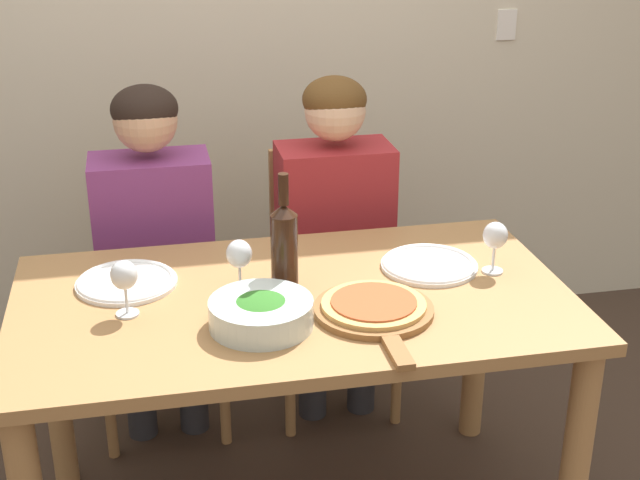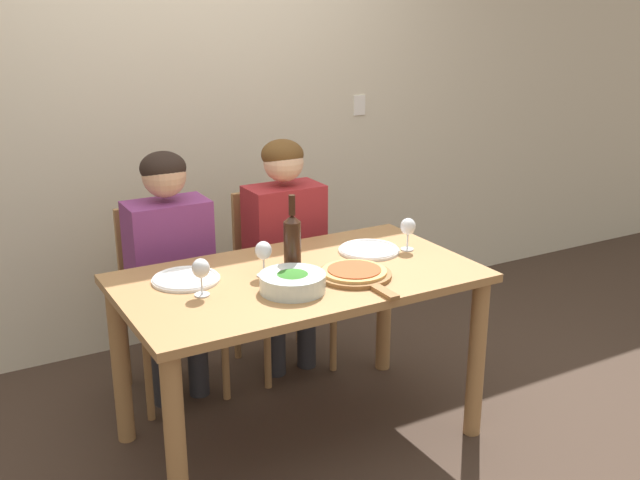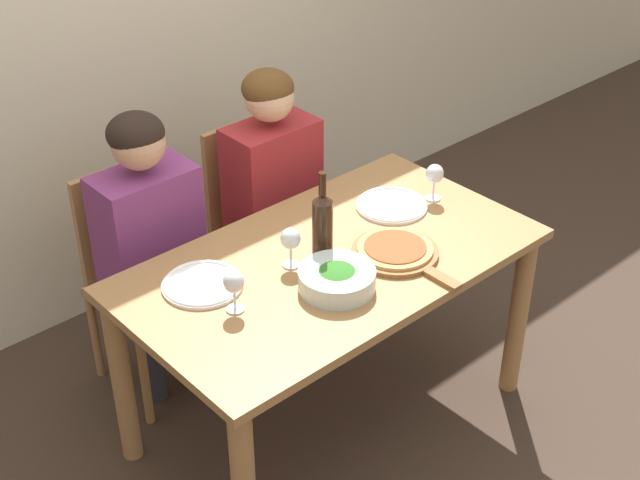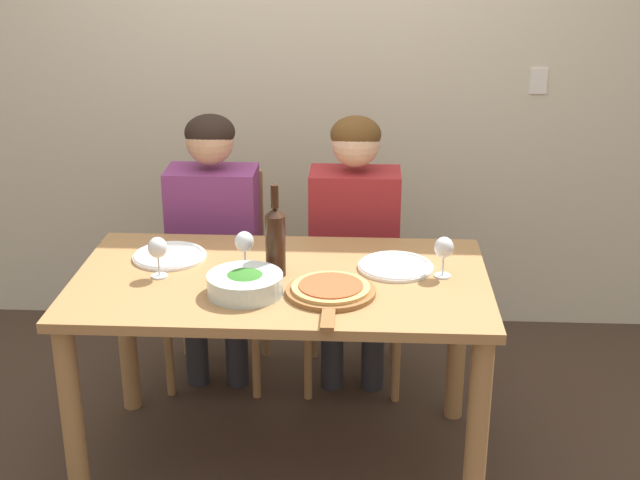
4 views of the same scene
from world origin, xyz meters
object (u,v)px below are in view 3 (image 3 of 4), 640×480
object	(u,v)px
pizza_on_board	(397,252)
wine_glass_centre	(290,240)
chair_right	(260,220)
person_man	(275,182)
dinner_plate_left	(203,284)
wine_glass_left	(234,284)
chair_left	(142,273)
broccoli_bowl	(337,279)
dinner_plate_right	(392,205)
wine_bottle	(322,225)
wine_glass_right	(435,175)
person_woman	(151,234)

from	to	relation	value
pizza_on_board	wine_glass_centre	world-z (taller)	wine_glass_centre
chair_right	pizza_on_board	xyz separation A→B (m)	(-0.07, -0.88, 0.30)
person_man	dinner_plate_left	xyz separation A→B (m)	(-0.69, -0.46, 0.05)
wine_glass_left	wine_glass_centre	size ratio (longest dim) A/B	1.00
chair_left	pizza_on_board	size ratio (longest dim) A/B	2.04
person_man	wine_glass_left	xyz separation A→B (m)	(-0.69, -0.64, 0.15)
chair_right	broccoli_bowl	bearing A→B (deg)	-112.35
dinner_plate_left	dinner_plate_right	distance (m)	0.85
chair_left	wine_bottle	distance (m)	0.89
dinner_plate_right	pizza_on_board	world-z (taller)	pizza_on_board
wine_glass_right	person_woman	bearing A→B (deg)	147.97
person_man	wine_glass_right	bearing A→B (deg)	-60.74
dinner_plate_left	pizza_on_board	bearing A→B (deg)	-26.18
chair_left	wine_glass_left	world-z (taller)	wine_glass_left
chair_left	wine_glass_left	bearing A→B (deg)	-96.51
chair_left	dinner_plate_left	xyz separation A→B (m)	(-0.09, -0.57, 0.29)
chair_left	wine_bottle	bearing A→B (deg)	-65.00
broccoli_bowl	wine_glass_right	xyz separation A→B (m)	(0.69, 0.19, 0.07)
wine_bottle	dinner_plate_left	distance (m)	0.46
wine_glass_left	person_man	bearing A→B (deg)	42.76
dinner_plate_left	pizza_on_board	xyz separation A→B (m)	(0.62, -0.31, 0.01)
wine_bottle	person_man	bearing A→B (deg)	65.46
pizza_on_board	wine_glass_centre	bearing A→B (deg)	147.98
person_woman	wine_bottle	world-z (taller)	person_woman
person_woman	dinner_plate_right	world-z (taller)	person_woman
chair_right	dinner_plate_right	world-z (taller)	chair_right
dinner_plate_left	wine_glass_centre	bearing A→B (deg)	-19.26
chair_right	pizza_on_board	size ratio (longest dim) A/B	2.04
person_woman	broccoli_bowl	world-z (taller)	person_woman
wine_bottle	broccoli_bowl	xyz separation A→B (m)	(-0.09, -0.17, -0.10)
person_man	wine_bottle	xyz separation A→B (m)	(-0.27, -0.60, 0.18)
dinner_plate_left	broccoli_bowl	bearing A→B (deg)	-43.33
chair_left	wine_bottle	xyz separation A→B (m)	(0.33, -0.71, 0.42)
person_man	dinner_plate_left	world-z (taller)	person_man
wine_glass_right	wine_glass_centre	world-z (taller)	same
wine_bottle	wine_glass_left	world-z (taller)	wine_bottle
chair_left	wine_glass_centre	world-z (taller)	wine_glass_centre
chair_right	broccoli_bowl	distance (m)	1.01
dinner_plate_right	wine_glass_centre	world-z (taller)	wine_glass_centre
wine_glass_centre	wine_bottle	bearing A→B (deg)	-16.44
person_woman	wine_glass_right	size ratio (longest dim) A/B	8.06
chair_right	pizza_on_board	bearing A→B (deg)	-94.48
person_woman	dinner_plate_right	bearing A→B (deg)	-34.16
chair_right	person_man	bearing A→B (deg)	-90.00
broccoli_bowl	wine_bottle	bearing A→B (deg)	62.43
dinner_plate_left	wine_glass_centre	size ratio (longest dim) A/B	1.84
pizza_on_board	wine_glass_left	xyz separation A→B (m)	(-0.62, 0.13, 0.09)
chair_right	person_woman	world-z (taller)	person_woman
chair_left	dinner_plate_left	size ratio (longest dim) A/B	3.32
broccoli_bowl	pizza_on_board	size ratio (longest dim) A/B	0.58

